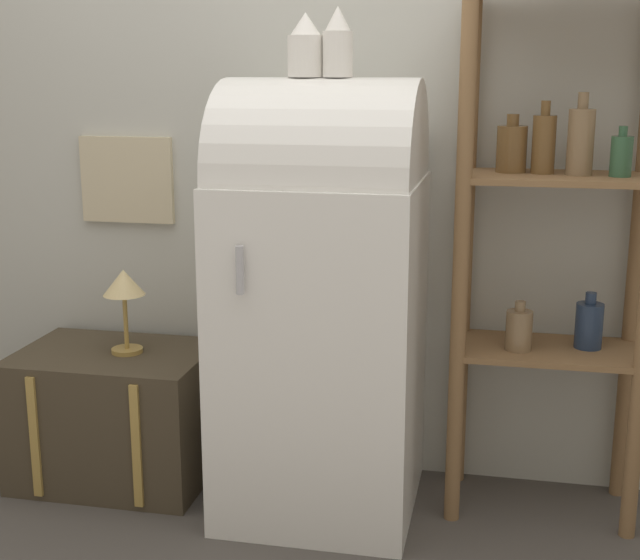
% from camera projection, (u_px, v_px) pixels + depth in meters
% --- Properties ---
extents(ground_plane, '(12.00, 12.00, 0.00)m').
position_uv_depth(ground_plane, '(307.00, 535.00, 2.86)').
color(ground_plane, '#4C4742').
extents(wall_back, '(7.00, 0.09, 2.70)m').
position_uv_depth(wall_back, '(341.00, 100.00, 3.09)').
color(wall_back, '#B7B7AD').
rests_on(wall_back, ground_plane).
extents(refrigerator, '(0.63, 0.67, 1.43)m').
position_uv_depth(refrigerator, '(322.00, 292.00, 2.90)').
color(refrigerator, white).
rests_on(refrigerator, ground_plane).
extents(suitcase_trunk, '(0.67, 0.49, 0.48)m').
position_uv_depth(suitcase_trunk, '(116.00, 415.00, 3.21)').
color(suitcase_trunk, '#423828').
rests_on(suitcase_trunk, ground_plane).
extents(shelf_unit, '(0.61, 0.35, 1.70)m').
position_uv_depth(shelf_unit, '(553.00, 225.00, 2.83)').
color(shelf_unit, olive).
rests_on(shelf_unit, ground_plane).
extents(vase_left, '(0.11, 0.11, 0.19)m').
position_uv_depth(vase_left, '(306.00, 47.00, 2.74)').
color(vase_left, white).
rests_on(vase_left, refrigerator).
extents(vase_center, '(0.09, 0.09, 0.21)m').
position_uv_depth(vase_center, '(338.00, 44.00, 2.71)').
color(vase_center, white).
rests_on(vase_center, refrigerator).
extents(desk_lamp, '(0.15, 0.15, 0.30)m').
position_uv_depth(desk_lamp, '(124.00, 289.00, 3.10)').
color(desk_lamp, '#AD8942').
rests_on(desk_lamp, suitcase_trunk).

